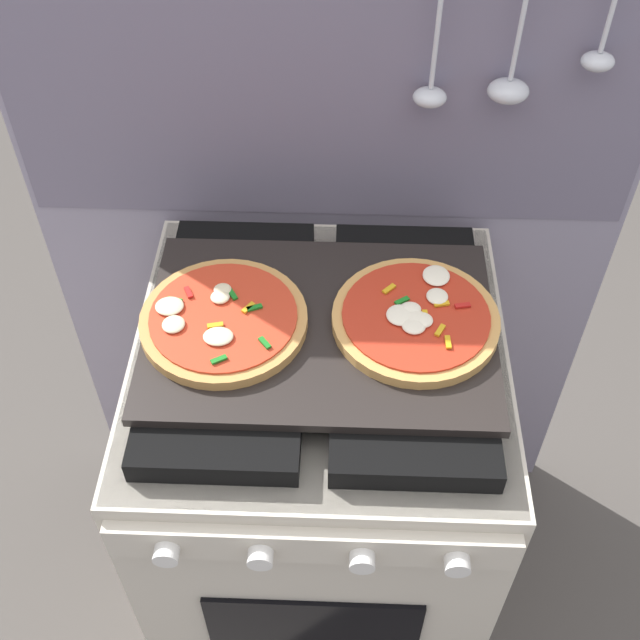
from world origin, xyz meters
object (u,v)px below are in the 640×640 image
(pizza_left, at_px, (223,320))
(pizza_right, at_px, (416,318))
(stove, at_px, (320,483))
(baking_tray, at_px, (320,328))

(pizza_left, height_order, pizza_right, same)
(stove, xyz_separation_m, pizza_right, (0.15, 0.01, 0.48))
(baking_tray, bearing_deg, stove, -90.00)
(baking_tray, bearing_deg, pizza_right, 3.00)
(stove, distance_m, pizza_left, 0.50)
(stove, height_order, pizza_left, pizza_left)
(baking_tray, xyz_separation_m, pizza_right, (0.15, 0.01, 0.02))
(baking_tray, bearing_deg, pizza_left, -177.70)
(pizza_right, bearing_deg, baking_tray, -177.00)
(stove, relative_size, pizza_left, 3.49)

